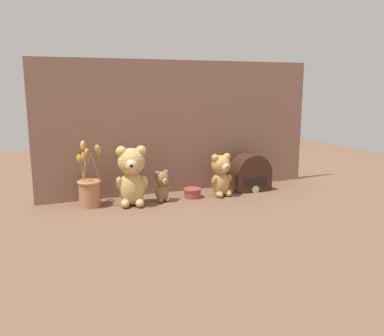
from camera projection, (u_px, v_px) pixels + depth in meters
name	position (u px, v px, depth m)	size (l,w,h in m)	color
ground_plane	(193.00, 198.00, 2.09)	(4.00, 4.00, 0.00)	brown
backdrop_wall	(182.00, 127.00, 2.17)	(1.53, 0.02, 0.70)	#845B4C
teddy_bear_large	(132.00, 175.00, 1.93)	(0.16, 0.15, 0.29)	tan
teddy_bear_medium	(221.00, 174.00, 2.11)	(0.12, 0.11, 0.22)	tan
teddy_bear_small	(162.00, 185.00, 2.01)	(0.09, 0.08, 0.16)	olive
flower_vase	(89.00, 189.00, 1.93)	(0.12, 0.16, 0.32)	#AD7047
vintage_radio	(250.00, 175.00, 2.24)	(0.21, 0.13, 0.21)	#381E14
decorative_tin_tall	(192.00, 193.00, 2.09)	(0.09, 0.09, 0.05)	#993D33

